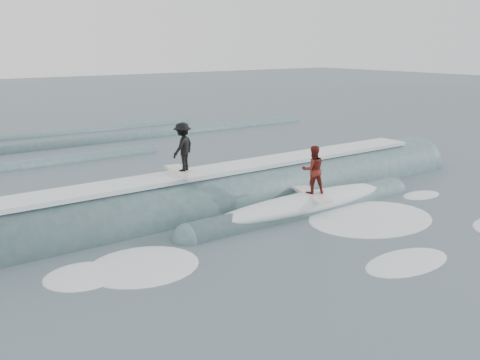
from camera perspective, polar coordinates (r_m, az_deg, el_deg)
ground at (r=15.45m, az=6.75°, el=-6.24°), size 160.00×160.00×0.00m
breaking_wave at (r=18.37m, az=-1.02°, el=-2.65°), size 23.65×4.05×2.54m
surfer_black at (r=17.14m, az=-6.12°, el=3.25°), size 1.16×2.05×1.66m
surfer_red at (r=17.75m, az=7.79°, el=0.77°), size 1.13×2.07×1.70m
whitewater at (r=15.99m, az=11.72°, el=-5.73°), size 14.54×6.26×0.10m
far_swells at (r=30.01m, az=-18.53°, el=3.24°), size 35.39×8.65×0.80m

